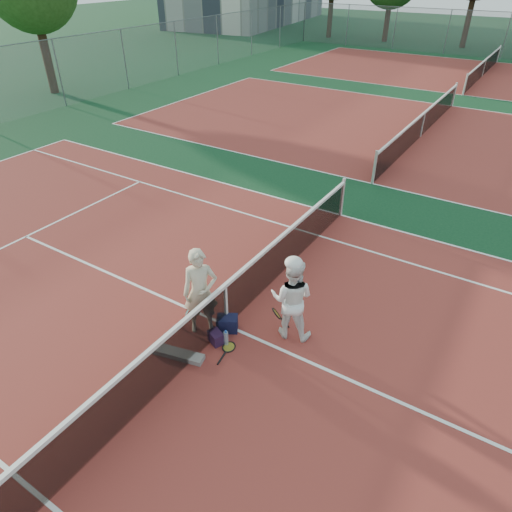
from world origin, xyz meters
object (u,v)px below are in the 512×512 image
at_px(player_a, 200,292).
at_px(sports_bag_purple, 216,337).
at_px(racket_red, 189,316).
at_px(racket_spare, 229,347).
at_px(net_main, 226,305).
at_px(sports_bag_navy, 227,324).
at_px(racket_black_held, 276,319).
at_px(water_bottle, 226,338).
at_px(player_b, 292,299).

relative_size(player_a, sports_bag_purple, 6.02).
bearing_deg(racket_red, sports_bag_purple, -38.92).
height_order(racket_red, racket_spare, racket_red).
xyz_separation_m(net_main, player_a, (-0.35, -0.30, 0.38)).
height_order(racket_spare, sports_bag_navy, sports_bag_navy).
bearing_deg(racket_red, racket_spare, -36.59).
xyz_separation_m(racket_black_held, sports_bag_navy, (-0.79, -0.51, -0.10)).
bearing_deg(player_a, net_main, -0.75).
bearing_deg(racket_black_held, sports_bag_navy, -12.33).
relative_size(sports_bag_navy, sports_bag_purple, 1.35).
distance_m(racket_red, water_bottle, 0.89).
height_order(net_main, sports_bag_navy, net_main).
distance_m(racket_spare, sports_bag_navy, 0.51).
height_order(racket_black_held, sports_bag_navy, racket_black_held).
relative_size(player_b, racket_black_held, 3.22).
height_order(racket_red, water_bottle, racket_red).
bearing_deg(racket_black_held, player_a, -14.50).
bearing_deg(sports_bag_purple, water_bottle, 15.10).
distance_m(net_main, racket_black_held, 1.00).
bearing_deg(net_main, sports_bag_navy, -48.67).
distance_m(player_b, sports_bag_navy, 1.39).
relative_size(net_main, sports_bag_navy, 27.63).
height_order(player_b, sports_bag_navy, player_b).
bearing_deg(racket_red, racket_black_held, -3.47).
relative_size(net_main, water_bottle, 36.60).
height_order(player_a, racket_red, player_a).
bearing_deg(player_b, racket_red, 11.18).
bearing_deg(racket_spare, sports_bag_purple, 82.29).
relative_size(player_b, sports_bag_navy, 4.20).
height_order(player_a, player_b, player_a).
height_order(racket_red, racket_black_held, racket_red).
relative_size(player_b, water_bottle, 5.56).
xyz_separation_m(player_a, water_bottle, (0.64, -0.13, -0.74)).
height_order(player_b, racket_spare, player_b).
height_order(racket_black_held, water_bottle, racket_black_held).
xyz_separation_m(racket_red, racket_spare, (0.98, -0.06, -0.25)).
distance_m(racket_black_held, water_bottle, 1.03).
relative_size(racket_red, racket_spare, 0.89).
xyz_separation_m(player_b, water_bottle, (-0.85, -0.91, -0.68)).
relative_size(player_b, sports_bag_purple, 5.65).
bearing_deg(racket_spare, racket_black_held, -38.52).
distance_m(player_b, sports_bag_purple, 1.60).
distance_m(player_a, sports_bag_navy, 0.87).
relative_size(racket_spare, sports_bag_purple, 2.03).
height_order(net_main, racket_black_held, net_main).
distance_m(player_b, water_bottle, 1.42).
bearing_deg(player_b, sports_bag_navy, 12.15).
distance_m(player_b, racket_red, 2.04).
height_order(player_b, water_bottle, player_b).
xyz_separation_m(sports_bag_purple, water_bottle, (0.20, 0.05, 0.03)).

